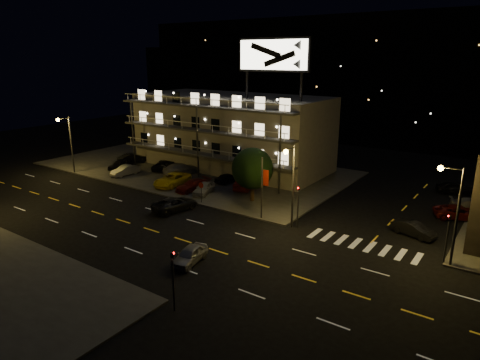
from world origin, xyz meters
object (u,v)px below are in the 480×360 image
Objects in this scene: tree at (252,170)px; road_car_east at (190,255)px; lot_car_2 at (172,179)px; road_car_west at (175,204)px; lot_car_4 at (204,188)px; lot_car_7 at (181,169)px; side_car_0 at (413,229)px.

road_car_east is (4.12, -15.24, -3.09)m from tree.
road_car_west is at bearing -50.19° from lot_car_2.
lot_car_2 reaches higher than lot_car_4.
lot_car_7 is at bearing -37.89° from road_car_west.
lot_car_2 is 5.46m from lot_car_7.
road_car_west is (9.11, -10.91, -0.19)m from lot_car_7.
lot_car_7 is (-8.25, 5.10, 0.06)m from lot_car_4.
lot_car_7 is 14.22m from road_car_west.
tree is 1.19× the size of road_car_west.
road_car_west is at bearing 152.80° from lot_car_7.
road_car_west reaches higher than side_car_0.
lot_car_4 is at bearing 115.33° from road_car_east.
lot_car_7 is at bearing 100.84° from side_car_0.
lot_car_2 is 1.07× the size of road_car_west.
tree is at bearing -1.80° from lot_car_2.
road_car_west is at bearing -98.51° from lot_car_4.
lot_car_7 is at bearing 131.39° from lot_car_4.
side_car_0 is 0.79× the size of road_car_west.
lot_car_4 is 17.33m from road_car_east.
lot_car_4 is 0.79× the size of road_car_west.
tree reaches higher than side_car_0.
lot_car_2 reaches higher than road_car_east.
lot_car_4 reaches higher than side_car_0.
road_car_east is 0.76× the size of road_car_west.
road_car_east is at bearing -74.86° from tree.
lot_car_4 is at bearing -69.35° from road_car_west.
road_car_east is at bearing -48.50° from lot_car_2.
lot_car_2 is at bearing 126.74° from road_car_east.
tree is at bearing -172.35° from lot_car_7.
tree reaches higher than lot_car_7.
lot_car_4 is at bearing -168.78° from tree.
tree is 1.51× the size of side_car_0.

